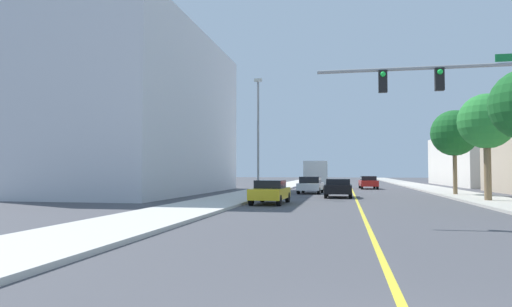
# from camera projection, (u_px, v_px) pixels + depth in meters

# --- Properties ---
(ground) EXTENTS (192.00, 192.00, 0.00)m
(ground) POSITION_uv_depth(u_px,v_px,m) (352.00, 190.00, 45.15)
(ground) COLOR #47474C
(sidewalk_left) EXTENTS (3.79, 168.00, 0.15)m
(sidewalk_left) POSITION_uv_depth(u_px,v_px,m) (271.00, 189.00, 46.78)
(sidewalk_left) COLOR beige
(sidewalk_left) RESTS_ON ground
(sidewalk_right) EXTENTS (3.79, 168.00, 0.15)m
(sidewalk_right) POSITION_uv_depth(u_px,v_px,m) (440.00, 190.00, 43.53)
(sidewalk_right) COLOR #B2ADA3
(sidewalk_right) RESTS_ON ground
(lane_marking_center) EXTENTS (0.16, 144.00, 0.01)m
(lane_marking_center) POSITION_uv_depth(u_px,v_px,m) (352.00, 190.00, 45.15)
(lane_marking_center) COLOR yellow
(lane_marking_center) RESTS_ON ground
(building_left_near) EXTENTS (11.39, 24.07, 14.19)m
(building_left_near) POSITION_uv_depth(u_px,v_px,m) (143.00, 114.00, 40.08)
(building_left_near) COLOR silver
(building_left_near) RESTS_ON ground
(traffic_signal_mast) EXTENTS (8.81, 0.36, 6.20)m
(traffic_signal_mast) POSITION_uv_depth(u_px,v_px,m) (486.00, 98.00, 16.20)
(traffic_signal_mast) COLOR gray
(traffic_signal_mast) RESTS_ON sidewalk_right
(street_lamp) EXTENTS (0.56, 0.28, 8.65)m
(street_lamp) POSITION_uv_depth(u_px,v_px,m) (258.00, 131.00, 32.84)
(street_lamp) COLOR gray
(street_lamp) RESTS_ON sidewalk_left
(palm_mid) EXTENTS (3.45, 3.45, 6.66)m
(palm_mid) POSITION_uv_depth(u_px,v_px,m) (487.00, 122.00, 27.89)
(palm_mid) COLOR brown
(palm_mid) RESTS_ON sidewalk_right
(palm_far) EXTENTS (3.61, 3.61, 6.62)m
(palm_far) POSITION_uv_depth(u_px,v_px,m) (454.00, 133.00, 35.16)
(palm_far) COLOR brown
(palm_far) RESTS_ON sidewalk_right
(car_black) EXTENTS (1.96, 3.83, 1.38)m
(car_black) POSITION_uv_depth(u_px,v_px,m) (338.00, 188.00, 33.07)
(car_black) COLOR black
(car_black) RESTS_ON ground
(car_yellow) EXTENTS (1.95, 4.19, 1.41)m
(car_yellow) POSITION_uv_depth(u_px,v_px,m) (270.00, 192.00, 26.54)
(car_yellow) COLOR gold
(car_yellow) RESTS_ON ground
(car_red) EXTENTS (1.98, 4.25, 1.41)m
(car_red) POSITION_uv_depth(u_px,v_px,m) (368.00, 182.00, 49.13)
(car_red) COLOR red
(car_red) RESTS_ON ground
(car_white) EXTENTS (2.12, 4.17, 1.47)m
(car_white) POSITION_uv_depth(u_px,v_px,m) (311.00, 185.00, 39.00)
(car_white) COLOR white
(car_white) RESTS_ON ground
(delivery_truck) EXTENTS (2.67, 8.13, 2.99)m
(delivery_truck) POSITION_uv_depth(u_px,v_px,m) (316.00, 174.00, 48.22)
(delivery_truck) COLOR #194799
(delivery_truck) RESTS_ON ground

